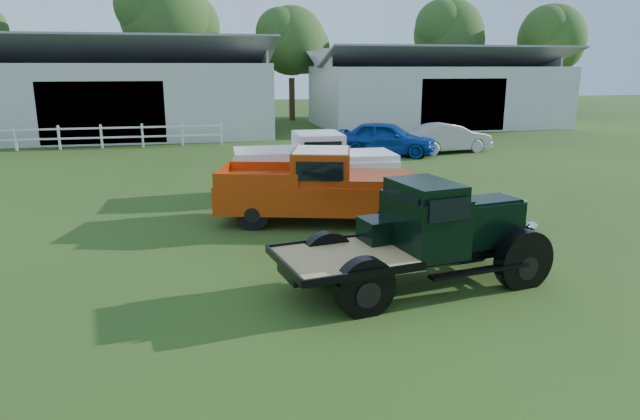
{
  "coord_description": "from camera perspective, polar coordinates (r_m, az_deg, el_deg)",
  "views": [
    {
      "loc": [
        -2.37,
        -10.51,
        4.11
      ],
      "look_at": [
        0.2,
        1.2,
        1.05
      ],
      "focal_mm": 32.0,
      "sensor_mm": 36.0,
      "label": 1
    }
  ],
  "objects": [
    {
      "name": "misc_car_grey",
      "position": [
        28.31,
        12.67,
        7.04
      ],
      "size": [
        4.41,
        2.21,
        1.39
      ],
      "primitive_type": "imported",
      "rotation": [
        0.0,
        0.0,
        1.75
      ],
      "color": "gray",
      "rests_on": "ground"
    },
    {
      "name": "vintage_flatbed",
      "position": [
        10.85,
        9.85,
        -2.48
      ],
      "size": [
        5.39,
        2.88,
        2.03
      ],
      "primitive_type": null,
      "rotation": [
        0.0,
        0.0,
        0.17
      ],
      "color": "black",
      "rests_on": "ground"
    },
    {
      "name": "tree_d",
      "position": [
        48.96,
        12.64,
        15.02
      ],
      "size": [
        6.0,
        6.0,
        10.0
      ],
      "primitive_type": null,
      "color": "#1B3915",
      "rests_on": "ground"
    },
    {
      "name": "tree_c",
      "position": [
        44.14,
        -2.87,
        14.8
      ],
      "size": [
        5.4,
        5.4,
        9.0
      ],
      "primitive_type": null,
      "color": "#1B3915",
      "rests_on": "ground"
    },
    {
      "name": "shed_right",
      "position": [
        40.96,
        11.43,
        11.92
      ],
      "size": [
        16.8,
        9.2,
        5.2
      ],
      "primitive_type": null,
      "color": "#A9ABA3",
      "rests_on": "ground"
    },
    {
      "name": "fence_rail",
      "position": [
        31.23,
        -22.85,
        6.74
      ],
      "size": [
        14.2,
        0.16,
        1.2
      ],
      "primitive_type": null,
      "color": "white",
      "rests_on": "ground"
    },
    {
      "name": "white_pickup",
      "position": [
        18.48,
        -0.54,
        4.58
      ],
      "size": [
        5.44,
        2.27,
        1.97
      ],
      "primitive_type": null,
      "rotation": [
        0.0,
        0.0,
        -0.03
      ],
      "color": "white",
      "rests_on": "ground"
    },
    {
      "name": "tree_b",
      "position": [
        44.57,
        -15.07,
        15.95
      ],
      "size": [
        6.9,
        6.9,
        11.5
      ],
      "primitive_type": null,
      "color": "#1B3915",
      "rests_on": "ground"
    },
    {
      "name": "misc_car_blue",
      "position": [
        27.01,
        6.63,
        7.15
      ],
      "size": [
        4.96,
        3.82,
        1.58
      ],
      "primitive_type": "imported",
      "rotation": [
        0.0,
        0.0,
        1.08
      ],
      "color": "#0C3694",
      "rests_on": "ground"
    },
    {
      "name": "ground",
      "position": [
        11.54,
        0.31,
        -6.56
      ],
      "size": [
        120.0,
        120.0,
        0.0
      ],
      "primitive_type": "plane",
      "color": "#273C15"
    },
    {
      "name": "red_pickup",
      "position": [
        15.17,
        -0.26,
        2.45
      ],
      "size": [
        5.8,
        3.47,
        1.98
      ],
      "primitive_type": null,
      "rotation": [
        0.0,
        0.0,
        -0.27
      ],
      "color": "#B2340C",
      "rests_on": "ground"
    },
    {
      "name": "tree_e",
      "position": [
        51.12,
        22.02,
        14.02
      ],
      "size": [
        5.7,
        5.7,
        9.5
      ],
      "primitive_type": null,
      "color": "#1B3915",
      "rests_on": "ground"
    },
    {
      "name": "shed_left",
      "position": [
        36.83,
        -20.01,
        11.43
      ],
      "size": [
        18.8,
        10.2,
        5.6
      ],
      "primitive_type": null,
      "color": "#A9ABA3",
      "rests_on": "ground"
    }
  ]
}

